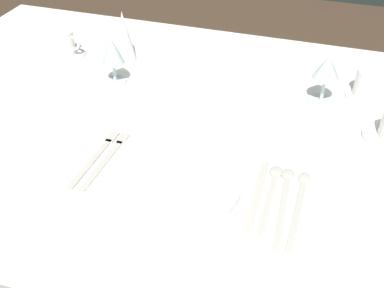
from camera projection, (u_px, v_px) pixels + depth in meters
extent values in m
cube|color=white|center=(206.00, 131.00, 1.17)|extent=(1.80, 1.10, 0.04)
cube|color=white|center=(250.00, 69.00, 1.65)|extent=(1.80, 0.01, 0.18)
cylinder|color=brown|center=(49.00, 108.00, 1.93)|extent=(0.07, 0.07, 0.70)
cylinder|color=white|center=(174.00, 181.00, 0.98)|extent=(0.28, 0.28, 0.02)
cube|color=beige|center=(102.00, 165.00, 1.03)|extent=(0.02, 0.18, 0.00)
cube|color=beige|center=(122.00, 139.00, 1.11)|extent=(0.02, 0.04, 0.00)
cube|color=beige|center=(90.00, 163.00, 1.04)|extent=(0.02, 0.18, 0.00)
cube|color=beige|center=(112.00, 137.00, 1.11)|extent=(0.02, 0.04, 0.00)
cube|color=beige|center=(255.00, 200.00, 0.95)|extent=(0.02, 0.17, 0.00)
cube|color=beige|center=(264.00, 169.00, 1.02)|extent=(0.02, 0.06, 0.00)
cube|color=beige|center=(268.00, 203.00, 0.94)|extent=(0.02, 0.18, 0.00)
ellipsoid|color=beige|center=(276.00, 172.00, 1.01)|extent=(0.03, 0.04, 0.01)
cube|color=beige|center=(282.00, 211.00, 0.92)|extent=(0.02, 0.20, 0.00)
ellipsoid|color=beige|center=(288.00, 175.00, 1.01)|extent=(0.03, 0.04, 0.01)
cube|color=beige|center=(297.00, 214.00, 0.91)|extent=(0.02, 0.20, 0.00)
ellipsoid|color=beige|center=(305.00, 178.00, 1.00)|extent=(0.03, 0.04, 0.01)
cylinder|color=white|center=(64.00, 55.00, 1.45)|extent=(0.13, 0.13, 0.01)
cylinder|color=white|center=(62.00, 42.00, 1.42)|extent=(0.08, 0.08, 0.07)
torus|color=white|center=(73.00, 43.00, 1.41)|extent=(0.05, 0.01, 0.05)
cylinder|color=white|center=(368.00, 96.00, 1.26)|extent=(0.12, 0.12, 0.01)
cylinder|color=white|center=(372.00, 83.00, 1.23)|extent=(0.09, 0.09, 0.07)
cylinder|color=silver|center=(321.00, 101.00, 1.24)|extent=(0.07, 0.07, 0.01)
cylinder|color=silver|center=(323.00, 89.00, 1.22)|extent=(0.01, 0.01, 0.07)
cone|color=silver|center=(328.00, 66.00, 1.18)|extent=(0.07, 0.07, 0.06)
cylinder|color=silver|center=(115.00, 81.00, 1.32)|extent=(0.06, 0.06, 0.01)
cylinder|color=silver|center=(114.00, 72.00, 1.30)|extent=(0.01, 0.01, 0.06)
cone|color=silver|center=(112.00, 50.00, 1.26)|extent=(0.06, 0.06, 0.07)
cone|color=white|center=(124.00, 36.00, 1.39)|extent=(0.07, 0.07, 0.15)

